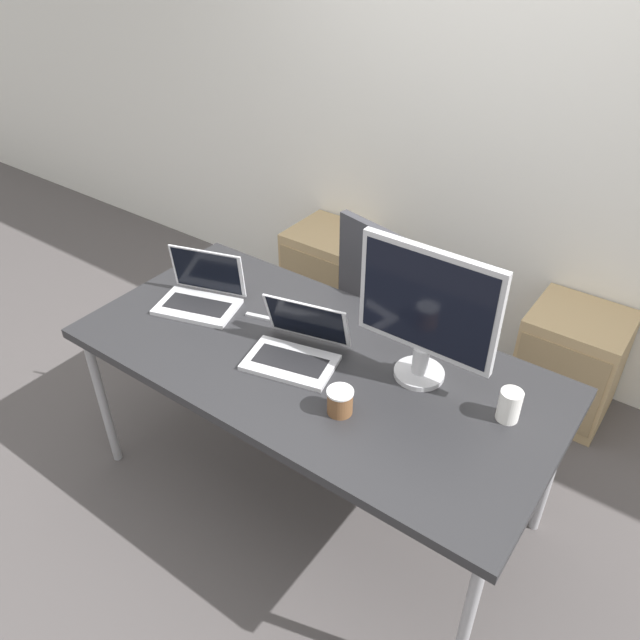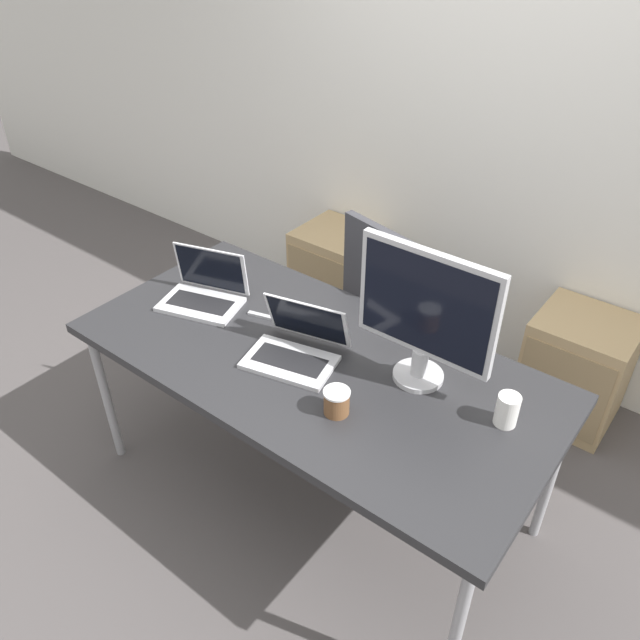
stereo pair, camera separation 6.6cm
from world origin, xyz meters
TOP-DOWN VIEW (x-y plane):
  - ground_plane at (0.00, 0.00)m, footprint 14.00×14.00m
  - wall_back at (0.00, 1.45)m, footprint 10.00×0.05m
  - desk at (0.00, 0.00)m, footprint 1.88×0.91m
  - office_chair at (-0.04, 0.77)m, footprint 0.58×0.61m
  - cabinet_left at (-0.77, 1.20)m, footprint 0.46×0.42m
  - cabinet_right at (0.71, 1.20)m, footprint 0.46×0.42m
  - laptop_left at (-0.05, -0.04)m, footprint 0.38×0.35m
  - laptop_right at (-0.61, 0.02)m, footprint 0.39×0.32m
  - monitor at (0.38, 0.14)m, footprint 0.52×0.19m
  - coffee_cup_white at (0.73, 0.12)m, footprint 0.08×0.08m
  - coffee_cup_brown at (0.25, -0.18)m, footprint 0.09×0.09m
  - scissors at (-0.30, 0.09)m, footprint 0.17×0.08m

SIDE VIEW (x-z plane):
  - ground_plane at x=0.00m, z-range 0.00..0.00m
  - cabinet_left at x=-0.77m, z-range 0.00..0.57m
  - cabinet_right at x=0.71m, z-range 0.00..0.57m
  - office_chair at x=-0.04m, z-range -0.14..0.92m
  - desk at x=0.00m, z-range 0.34..1.12m
  - scissors at x=-0.30m, z-range 0.77..0.78m
  - laptop_left at x=-0.05m, z-range 0.71..0.93m
  - coffee_cup_brown at x=0.25m, z-range 0.77..0.87m
  - laptop_right at x=-0.61m, z-range 0.71..0.94m
  - coffee_cup_white at x=0.73m, z-range 0.77..0.89m
  - monitor at x=0.38m, z-range 0.80..1.32m
  - wall_back at x=0.00m, z-range 0.00..2.60m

